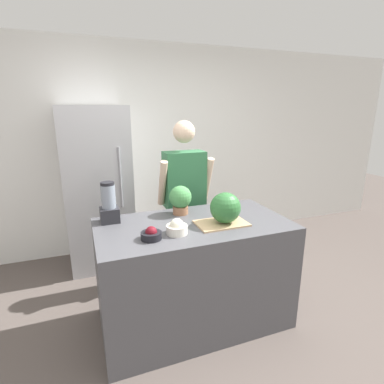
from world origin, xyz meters
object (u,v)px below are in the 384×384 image
object	(u,v)px
refrigerator	(98,189)
bowl_cherries	(151,234)
watermelon	(225,208)
person	(185,201)
blender	(109,205)
bowl_cream	(177,228)
potted_plant	(180,199)

from	to	relation	value
refrigerator	bowl_cherries	bearing A→B (deg)	-80.65
refrigerator	watermelon	bearing A→B (deg)	-59.32
person	blender	xyz separation A→B (m)	(-0.80, -0.44, 0.18)
refrigerator	blender	bearing A→B (deg)	-89.05
bowl_cream	potted_plant	size ratio (longest dim) A/B	0.62
refrigerator	person	world-z (taller)	refrigerator
person	bowl_cream	bearing A→B (deg)	-112.74
watermelon	potted_plant	bearing A→B (deg)	125.64
bowl_cream	potted_plant	bearing A→B (deg)	67.93
watermelon	bowl_cherries	distance (m)	0.63
refrigerator	bowl_cream	size ratio (longest dim) A/B	11.68
watermelon	refrigerator	bearing A→B (deg)	120.68
bowl_cherries	refrigerator	bearing A→B (deg)	99.35
watermelon	bowl_cream	bearing A→B (deg)	-173.17
bowl_cherries	bowl_cream	distance (m)	0.20
person	bowl_cherries	distance (m)	1.06
bowl_cherries	blender	distance (m)	0.52
person	watermelon	size ratio (longest dim) A/B	6.91
person	potted_plant	bearing A→B (deg)	-113.32
person	watermelon	xyz separation A→B (m)	(0.06, -0.82, 0.17)
bowl_cream	refrigerator	bearing A→B (deg)	106.58
bowl_cherries	bowl_cream	xyz separation A→B (m)	(0.20, 0.03, 0.01)
bowl_cherries	potted_plant	distance (m)	0.58
bowl_cherries	person	bearing A→B (deg)	57.84
person	potted_plant	world-z (taller)	person
person	bowl_cherries	bearing A→B (deg)	-122.16
watermelon	bowl_cherries	size ratio (longest dim) A/B	1.65
watermelon	bowl_cream	distance (m)	0.43
bowl_cream	potted_plant	world-z (taller)	potted_plant
bowl_cream	potted_plant	distance (m)	0.45
bowl_cherries	bowl_cream	world-z (taller)	bowl_cream
watermelon	blender	distance (m)	0.94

